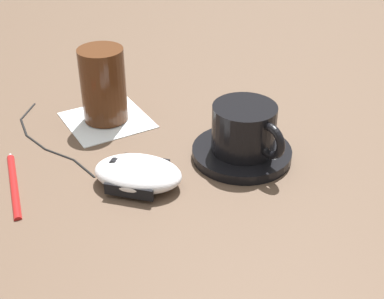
{
  "coord_description": "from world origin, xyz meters",
  "views": [
    {
      "loc": [
        -0.35,
        -0.42,
        0.37
      ],
      "look_at": [
        0.06,
        -0.07,
        0.03
      ],
      "focal_mm": 50.0,
      "sensor_mm": 36.0,
      "label": 1
    }
  ],
  "objects_px": {
    "coffee_cup": "(245,129)",
    "computer_mouse": "(138,173)",
    "pen": "(13,181)",
    "saucer": "(242,153)",
    "drinking_glass": "(103,85)"
  },
  "relations": [
    {
      "from": "coffee_cup",
      "to": "computer_mouse",
      "type": "relative_size",
      "value": 0.86
    },
    {
      "from": "pen",
      "to": "saucer",
      "type": "bearing_deg",
      "value": -36.58
    },
    {
      "from": "saucer",
      "to": "drinking_glass",
      "type": "distance_m",
      "value": 0.22
    },
    {
      "from": "coffee_cup",
      "to": "drinking_glass",
      "type": "relative_size",
      "value": 1.03
    },
    {
      "from": "drinking_glass",
      "to": "pen",
      "type": "bearing_deg",
      "value": -168.17
    },
    {
      "from": "coffee_cup",
      "to": "pen",
      "type": "relative_size",
      "value": 0.83
    },
    {
      "from": "coffee_cup",
      "to": "computer_mouse",
      "type": "distance_m",
      "value": 0.14
    },
    {
      "from": "drinking_glass",
      "to": "saucer",
      "type": "bearing_deg",
      "value": -76.66
    },
    {
      "from": "computer_mouse",
      "to": "pen",
      "type": "relative_size",
      "value": 0.97
    },
    {
      "from": "drinking_glass",
      "to": "pen",
      "type": "height_order",
      "value": "drinking_glass"
    },
    {
      "from": "saucer",
      "to": "pen",
      "type": "relative_size",
      "value": 0.98
    },
    {
      "from": "saucer",
      "to": "coffee_cup",
      "type": "xyz_separation_m",
      "value": [
        -0.0,
        -0.0,
        0.04
      ]
    },
    {
      "from": "saucer",
      "to": "drinking_glass",
      "type": "xyz_separation_m",
      "value": [
        -0.05,
        0.2,
        0.05
      ]
    },
    {
      "from": "coffee_cup",
      "to": "drinking_glass",
      "type": "distance_m",
      "value": 0.21
    },
    {
      "from": "coffee_cup",
      "to": "pen",
      "type": "distance_m",
      "value": 0.29
    }
  ]
}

